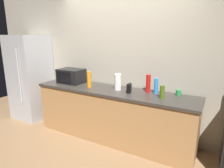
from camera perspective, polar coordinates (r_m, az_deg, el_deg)
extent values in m
plane|color=#93704C|center=(3.34, -3.53, -18.39)|extent=(8.00, 8.00, 0.00)
cube|color=#B2A893|center=(3.55, 3.26, 6.91)|extent=(6.40, 0.10, 2.70)
cube|color=#B27F4C|center=(3.45, 0.00, -9.23)|extent=(2.80, 0.60, 0.86)
cube|color=#38332D|center=(3.29, 0.00, -2.02)|extent=(2.84, 0.64, 0.04)
cube|color=#B7BABF|center=(4.62, -22.79, 1.85)|extent=(0.72, 0.70, 1.80)
cylinder|color=silver|center=(4.27, -25.62, 2.01)|extent=(0.02, 0.02, 1.10)
cube|color=black|center=(3.82, -11.85, 2.34)|extent=(0.48, 0.34, 0.27)
cube|color=black|center=(3.72, -14.07, 1.90)|extent=(0.34, 0.01, 0.21)
cylinder|color=white|center=(3.26, 1.72, 0.61)|extent=(0.12, 0.12, 0.27)
cube|color=black|center=(3.11, 5.04, -1.25)|extent=(0.06, 0.11, 0.15)
cylinder|color=orange|center=(3.44, -6.73, 1.34)|extent=(0.07, 0.07, 0.28)
cylinder|color=#4C6B19|center=(2.90, 14.50, -2.30)|extent=(0.07, 0.07, 0.20)
cylinder|color=red|center=(3.16, 10.58, 0.13)|extent=(0.07, 0.07, 0.29)
cylinder|color=#338CE5|center=(3.13, 12.82, -0.57)|extent=(0.06, 0.06, 0.24)
cylinder|color=#2D8C47|center=(3.14, 18.94, -2.43)|extent=(0.08, 0.08, 0.09)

